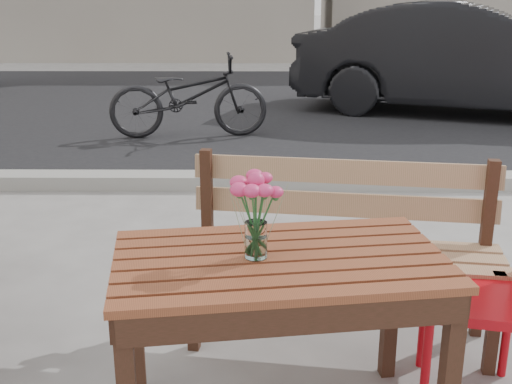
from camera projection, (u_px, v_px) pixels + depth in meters
street at (276, 132)px, 7.38m from camera, size 30.00×8.12×0.12m
main_table at (279, 287)px, 2.28m from camera, size 1.24×0.84×0.71m
main_bench at (342, 228)px, 2.98m from camera, size 1.49×0.63×0.90m
red_chair at (497, 286)px, 2.50m from camera, size 0.51×0.51×0.86m
main_vase at (256, 205)px, 2.17m from camera, size 0.17×0.17×0.31m
parked_car at (466, 59)px, 8.43m from camera, size 4.67×2.92×1.45m
bicycle at (188, 96)px, 7.16m from camera, size 1.82×0.83×0.93m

